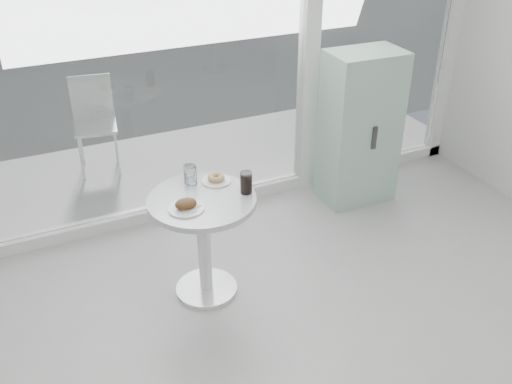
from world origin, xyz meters
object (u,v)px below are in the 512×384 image
main_table (203,226)px  cola_glass (246,183)px  water_tumbler_b (191,176)px  patio_chair (94,118)px  water_tumbler_a (189,175)px  plate_fritter (186,205)px  mint_cabinet (360,128)px  plate_donut (216,179)px

main_table → cola_glass: 0.42m
water_tumbler_b → patio_chair: bearing=99.0°
water_tumbler_b → cola_glass: 0.40m
water_tumbler_a → cola_glass: 0.42m
cola_glass → plate_fritter: bearing=-176.2°
mint_cabinet → plate_fritter: 1.99m
patio_chair → water_tumbler_a: bearing=-71.6°
main_table → cola_glass: size_ratio=5.05×
plate_donut → water_tumbler_b: size_ratio=1.55×
water_tumbler_a → water_tumbler_b: bearing=-72.1°
plate_fritter → plate_donut: (0.30, 0.25, -0.01)m
plate_donut → cola_glass: (0.13, -0.22, 0.05)m
water_tumbler_b → plate_fritter: bearing=-114.4°
water_tumbler_b → main_table: bearing=-92.1°
mint_cabinet → water_tumbler_b: mint_cabinet is taller
main_table → plate_donut: bearing=45.1°
mint_cabinet → cola_glass: bearing=-150.1°
water_tumbler_a → water_tumbler_b: water_tumbler_b is taller
main_table → plate_fritter: plate_fritter is taller
main_table → plate_donut: (0.17, 0.17, 0.24)m
patio_chair → plate_donut: bearing=-67.3°
plate_fritter → water_tumbler_a: (0.13, 0.32, 0.03)m
water_tumbler_a → plate_fritter: bearing=-112.6°
water_tumbler_b → water_tumbler_a: bearing=107.9°
plate_fritter → water_tumbler_b: water_tumbler_b is taller
patio_chair → water_tumbler_b: bearing=-71.5°
cola_glass → water_tumbler_a: bearing=134.9°
water_tumbler_a → water_tumbler_b: 0.02m
plate_donut → water_tumbler_a: bearing=157.2°
patio_chair → water_tumbler_a: (0.30, -1.94, 0.26)m
plate_fritter → water_tumbler_b: bearing=65.6°
plate_donut → cola_glass: size_ratio=1.32×
main_table → water_tumbler_a: (0.00, 0.24, 0.28)m
plate_donut → main_table: bearing=-134.9°
plate_donut → cola_glass: cola_glass is taller
patio_chair → plate_fritter: patio_chair is taller
water_tumbler_a → cola_glass: size_ratio=0.83×
water_tumbler_a → main_table: bearing=-90.7°
mint_cabinet → plate_fritter: bearing=-155.2°
patio_chair → plate_fritter: 2.28m
water_tumbler_a → cola_glass: bearing=-45.1°
main_table → patio_chair: bearing=97.8°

